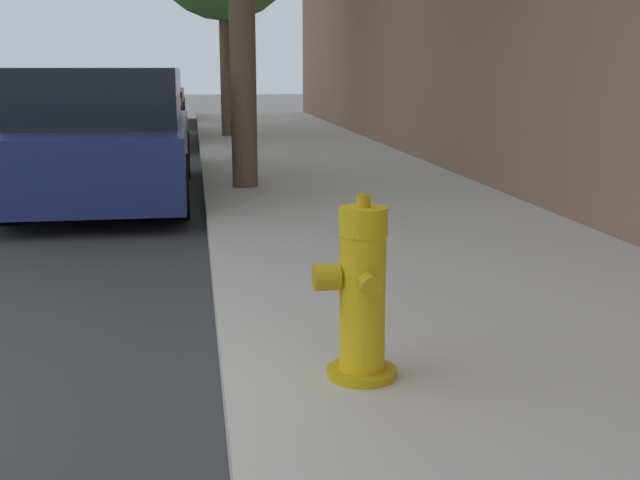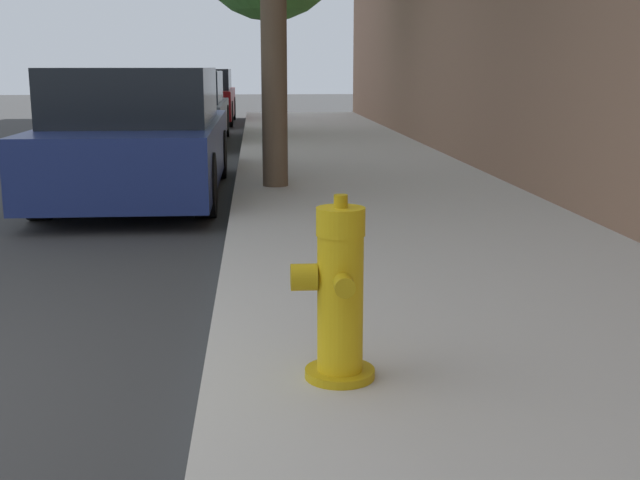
{
  "view_description": "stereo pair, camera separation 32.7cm",
  "coord_description": "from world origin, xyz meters",
  "px_view_note": "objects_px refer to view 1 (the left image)",
  "views": [
    {
      "loc": [
        1.96,
        -2.91,
        1.41
      ],
      "look_at": [
        2.63,
        1.35,
        0.48
      ],
      "focal_mm": 45.0,
      "sensor_mm": 36.0,
      "label": 1
    },
    {
      "loc": [
        2.28,
        -2.95,
        1.41
      ],
      "look_at": [
        2.63,
        1.35,
        0.48
      ],
      "focal_mm": 45.0,
      "sensor_mm": 36.0,
      "label": 2
    }
  ],
  "objects_px": {
    "parked_car_mid": "(132,109)",
    "parked_car_near": "(106,137)",
    "fire_hydrant": "(361,295)",
    "parked_car_far": "(150,98)"
  },
  "relations": [
    {
      "from": "parked_car_near",
      "to": "fire_hydrant",
      "type": "bearing_deg",
      "value": -74.86
    },
    {
      "from": "parked_car_near",
      "to": "parked_car_mid",
      "type": "xyz_separation_m",
      "value": [
        -0.18,
        6.4,
        -0.03
      ]
    },
    {
      "from": "parked_car_mid",
      "to": "parked_car_far",
      "type": "xyz_separation_m",
      "value": [
        0.06,
        5.38,
        0.01
      ]
    },
    {
      "from": "parked_car_mid",
      "to": "parked_car_near",
      "type": "bearing_deg",
      "value": -88.35
    },
    {
      "from": "fire_hydrant",
      "to": "parked_car_mid",
      "type": "xyz_separation_m",
      "value": [
        -1.77,
        12.25,
        0.14
      ]
    },
    {
      "from": "fire_hydrant",
      "to": "parked_car_far",
      "type": "xyz_separation_m",
      "value": [
        -1.71,
        17.63,
        0.15
      ]
    },
    {
      "from": "fire_hydrant",
      "to": "parked_car_mid",
      "type": "height_order",
      "value": "parked_car_mid"
    },
    {
      "from": "parked_car_mid",
      "to": "parked_car_far",
      "type": "height_order",
      "value": "parked_car_far"
    },
    {
      "from": "parked_car_near",
      "to": "parked_car_mid",
      "type": "relative_size",
      "value": 1.03
    },
    {
      "from": "fire_hydrant",
      "to": "parked_car_far",
      "type": "relative_size",
      "value": 0.18
    }
  ]
}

